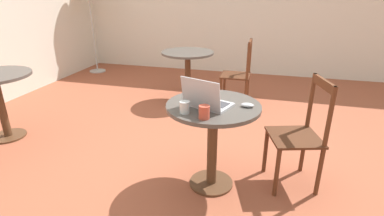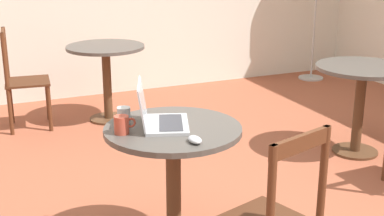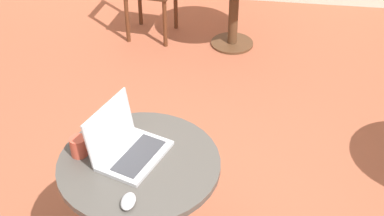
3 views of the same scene
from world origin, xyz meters
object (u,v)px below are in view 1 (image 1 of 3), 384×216
(chair_mid_front, at_px, (239,75))
(mug, at_px, (204,112))
(cafe_table_mid, at_px, (188,63))
(mouse, at_px, (247,105))
(cafe_table_near, at_px, (213,124))
(drinking_glass, at_px, (185,107))
(chair_near_front, at_px, (300,136))
(laptop, at_px, (207,101))

(chair_mid_front, relative_size, mug, 8.04)
(cafe_table_mid, relative_size, mouse, 7.40)
(cafe_table_near, relative_size, drinking_glass, 8.33)
(chair_near_front, xyz_separation_m, mug, (-0.49, 0.70, 0.33))
(cafe_table_near, height_order, drinking_glass, drinking_glass)
(cafe_table_near, xyz_separation_m, mug, (-0.28, 0.01, 0.22))
(cafe_table_near, relative_size, mouse, 7.40)
(chair_near_front, relative_size, drinking_glass, 10.46)
(cafe_table_near, xyz_separation_m, chair_mid_front, (1.93, 0.02, -0.12))
(chair_mid_front, xyz_separation_m, mug, (-2.20, -0.01, 0.33))
(chair_near_front, relative_size, chair_mid_front, 1.00)
(laptop, bearing_deg, drinking_glass, 140.98)
(drinking_glass, bearing_deg, mouse, -61.33)
(laptop, relative_size, mouse, 3.97)
(cafe_table_near, distance_m, laptop, 0.23)
(chair_near_front, xyz_separation_m, mouse, (-0.20, 0.43, 0.30))
(chair_near_front, height_order, drinking_glass, chair_near_front)
(cafe_table_near, bearing_deg, mouse, -86.89)
(cafe_table_near, height_order, laptop, laptop)
(cafe_table_near, distance_m, drinking_glass, 0.35)
(mug, bearing_deg, mouse, -42.95)
(mug, relative_size, drinking_glass, 1.30)
(mouse, distance_m, mug, 0.40)
(mouse, relative_size, mug, 0.87)
(chair_mid_front, bearing_deg, chair_near_front, -157.70)
(mug, bearing_deg, cafe_table_near, -2.21)
(chair_near_front, relative_size, mug, 8.04)
(chair_near_front, bearing_deg, laptop, 110.48)
(mouse, bearing_deg, chair_near_front, -65.44)
(cafe_table_mid, height_order, laptop, laptop)
(cafe_table_near, bearing_deg, drinking_glass, 142.55)
(laptop, bearing_deg, chair_near_front, -69.52)
(cafe_table_near, bearing_deg, chair_mid_front, 0.50)
(cafe_table_near, distance_m, mug, 0.35)
(cafe_table_mid, xyz_separation_m, laptop, (-1.98, -0.71, 0.22))
(chair_mid_front, bearing_deg, cafe_table_mid, 90.56)
(chair_near_front, bearing_deg, chair_mid_front, 22.30)
(cafe_table_near, relative_size, laptop, 1.87)
(chair_mid_front, distance_m, mug, 2.23)
(laptop, xyz_separation_m, drinking_glass, (-0.16, 0.13, -0.01))
(laptop, distance_m, drinking_glass, 0.20)
(chair_mid_front, xyz_separation_m, laptop, (-1.99, 0.02, 0.33))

